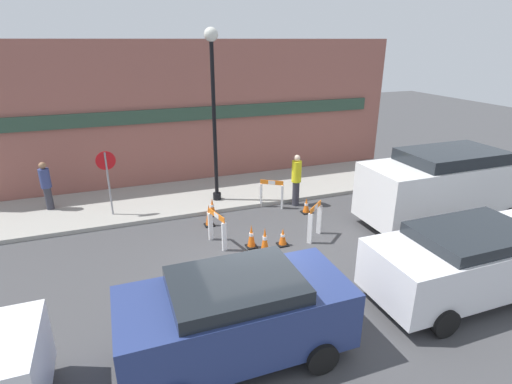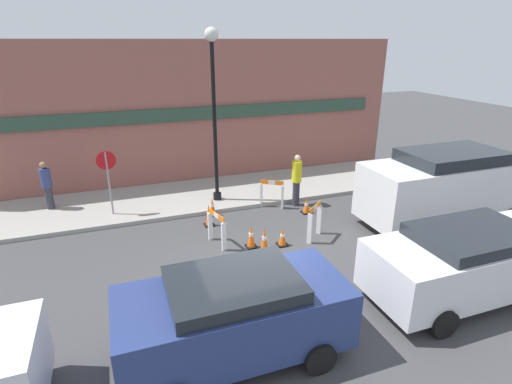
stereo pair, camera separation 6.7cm
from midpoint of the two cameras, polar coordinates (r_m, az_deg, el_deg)
ground_plane at (r=9.64m, az=-0.60°, el=-13.65°), size 60.00×60.00×0.00m
sidewalk_slab at (r=14.92m, az=-8.62°, el=-0.53°), size 18.00×3.35×0.13m
storefront_facade at (r=15.86m, az=-10.50°, el=10.74°), size 18.00×0.22×5.50m
streetlamp_post at (r=13.40m, az=-6.27°, el=13.55°), size 0.44×0.44×5.71m
stop_sign at (r=13.40m, az=-20.61°, el=2.59°), size 0.60×0.08×2.12m
barricade_0 at (r=11.71m, az=8.25°, el=-4.05°), size 0.68×0.60×1.07m
barricade_1 at (r=13.72m, az=2.10°, el=-0.15°), size 0.74×0.56×1.00m
barricade_2 at (r=11.29m, az=-5.75°, el=-5.11°), size 0.34×0.85×0.99m
traffic_cone_0 at (r=11.21m, az=-0.84°, el=-6.37°), size 0.30×0.30×0.68m
traffic_cone_1 at (r=13.49m, az=7.05°, el=-1.98°), size 0.30×0.30×0.53m
traffic_cone_2 at (r=10.97m, az=1.09°, el=-6.89°), size 0.30×0.30×0.73m
traffic_cone_3 at (r=12.54m, az=-6.89°, el=-3.35°), size 0.30×0.30×0.71m
traffic_cone_4 at (r=13.26m, az=-6.41°, el=-2.18°), size 0.30×0.30×0.61m
traffic_cone_5 at (r=11.36m, az=3.68°, el=-6.46°), size 0.30×0.30×0.53m
person_worker at (r=13.82m, az=5.64°, el=1.94°), size 0.47×0.47×1.83m
person_pedestrian at (r=14.86m, az=-27.92°, el=1.00°), size 0.37×0.37×1.64m
parked_car_1 at (r=7.41m, az=-3.14°, el=-16.87°), size 4.09×1.98×1.66m
parked_car_2 at (r=10.10m, az=27.97°, el=-8.36°), size 4.60×2.02×1.68m
work_van at (r=13.77m, az=25.51°, el=1.12°), size 5.49×2.17×2.35m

